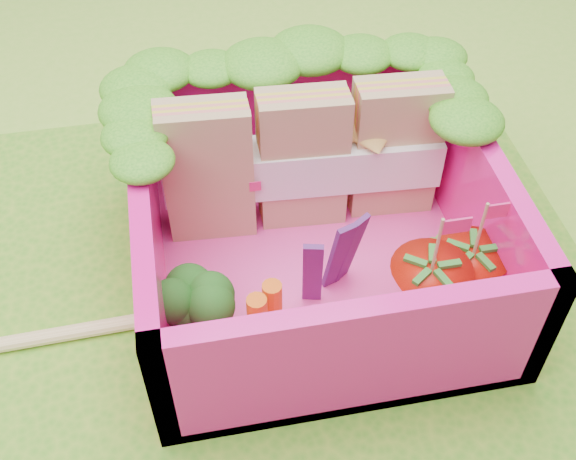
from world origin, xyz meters
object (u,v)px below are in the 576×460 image
(strawberry_left, at_px, (426,294))
(strawberry_right, at_px, (468,275))
(broccoli, at_px, (192,304))
(bento_box, at_px, (317,221))
(sandwich_stack, at_px, (304,160))

(strawberry_left, relative_size, strawberry_right, 1.04)
(broccoli, relative_size, strawberry_right, 0.62)
(bento_box, bearing_deg, strawberry_right, -29.64)
(sandwich_stack, relative_size, broccoli, 3.50)
(sandwich_stack, height_order, broccoli, sandwich_stack)
(broccoli, xyz_separation_m, strawberry_left, (0.82, -0.08, -0.03))
(broccoli, height_order, strawberry_right, strawberry_right)
(bento_box, relative_size, broccoli, 4.15)
(bento_box, distance_m, strawberry_left, 0.48)
(sandwich_stack, distance_m, broccoli, 0.74)
(bento_box, height_order, strawberry_right, strawberry_right)
(sandwich_stack, xyz_separation_m, broccoli, (-0.50, -0.53, -0.12))
(sandwich_stack, xyz_separation_m, strawberry_left, (0.32, -0.61, -0.15))
(bento_box, height_order, sandwich_stack, sandwich_stack)
(strawberry_right, bearing_deg, strawberry_left, -161.22)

